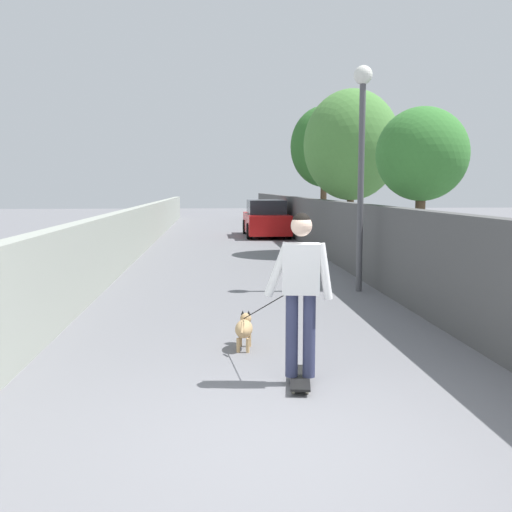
{
  "coord_description": "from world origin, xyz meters",
  "views": [
    {
      "loc": [
        -4.3,
        0.59,
        2.04
      ],
      "look_at": [
        4.46,
        -0.1,
        1.0
      ],
      "focal_mm": 40.32,
      "sensor_mm": 36.0,
      "label": 1
    }
  ],
  "objects_px": {
    "lamp_post": "(362,139)",
    "tree_right_mid": "(422,155)",
    "car_near": "(266,219)",
    "dog": "(244,328)",
    "tree_right_far": "(324,147)",
    "person_skateboarder": "(301,281)",
    "skateboard": "(300,378)",
    "tree_right_near": "(351,145)"
  },
  "relations": [
    {
      "from": "tree_right_near",
      "to": "dog",
      "type": "relative_size",
      "value": 2.94
    },
    {
      "from": "tree_right_mid",
      "to": "lamp_post",
      "type": "height_order",
      "value": "lamp_post"
    },
    {
      "from": "lamp_post",
      "to": "tree_right_mid",
      "type": "bearing_deg",
      "value": -64.44
    },
    {
      "from": "tree_right_mid",
      "to": "lamp_post",
      "type": "relative_size",
      "value": 0.85
    },
    {
      "from": "tree_right_mid",
      "to": "skateboard",
      "type": "xyz_separation_m",
      "value": [
        -6.04,
        3.48,
        -2.65
      ]
    },
    {
      "from": "skateboard",
      "to": "person_skateboarder",
      "type": "bearing_deg",
      "value": 170.54
    },
    {
      "from": "person_skateboarder",
      "to": "tree_right_near",
      "type": "bearing_deg",
      "value": -16.1
    },
    {
      "from": "tree_right_far",
      "to": "person_skateboarder",
      "type": "distance_m",
      "value": 18.11
    },
    {
      "from": "car_near",
      "to": "tree_right_near",
      "type": "bearing_deg",
      "value": -164.63
    },
    {
      "from": "dog",
      "to": "car_near",
      "type": "bearing_deg",
      "value": -6.36
    },
    {
      "from": "tree_right_near",
      "to": "dog",
      "type": "height_order",
      "value": "tree_right_near"
    },
    {
      "from": "tree_right_far",
      "to": "car_near",
      "type": "height_order",
      "value": "tree_right_far"
    },
    {
      "from": "tree_right_far",
      "to": "car_near",
      "type": "relative_size",
      "value": 1.24
    },
    {
      "from": "dog",
      "to": "lamp_post",
      "type": "bearing_deg",
      "value": -32.41
    },
    {
      "from": "person_skateboarder",
      "to": "dog",
      "type": "bearing_deg",
      "value": 20.09
    },
    {
      "from": "tree_right_mid",
      "to": "skateboard",
      "type": "height_order",
      "value": "tree_right_mid"
    },
    {
      "from": "tree_right_far",
      "to": "dog",
      "type": "bearing_deg",
      "value": 165.48
    },
    {
      "from": "tree_right_far",
      "to": "skateboard",
      "type": "height_order",
      "value": "tree_right_far"
    },
    {
      "from": "lamp_post",
      "to": "car_near",
      "type": "xyz_separation_m",
      "value": [
        13.19,
        0.6,
        -2.27
      ]
    },
    {
      "from": "tree_right_mid",
      "to": "skateboard",
      "type": "relative_size",
      "value": 4.53
    },
    {
      "from": "person_skateboarder",
      "to": "car_near",
      "type": "relative_size",
      "value": 0.4
    },
    {
      "from": "tree_right_far",
      "to": "person_skateboarder",
      "type": "relative_size",
      "value": 3.12
    },
    {
      "from": "tree_right_near",
      "to": "person_skateboarder",
      "type": "bearing_deg",
      "value": 163.9
    },
    {
      "from": "tree_right_near",
      "to": "tree_right_mid",
      "type": "relative_size",
      "value": 1.34
    },
    {
      "from": "tree_right_mid",
      "to": "tree_right_near",
      "type": "bearing_deg",
      "value": 1.54
    },
    {
      "from": "tree_right_near",
      "to": "tree_right_far",
      "type": "relative_size",
      "value": 0.94
    },
    {
      "from": "tree_right_near",
      "to": "person_skateboarder",
      "type": "distance_m",
      "value": 12.21
    },
    {
      "from": "tree_right_near",
      "to": "skateboard",
      "type": "bearing_deg",
      "value": 163.9
    },
    {
      "from": "tree_right_mid",
      "to": "car_near",
      "type": "bearing_deg",
      "value": 9.4
    },
    {
      "from": "tree_right_far",
      "to": "dog",
      "type": "xyz_separation_m",
      "value": [
        -16.16,
        4.18,
        -3.42
      ]
    },
    {
      "from": "tree_right_near",
      "to": "skateboard",
      "type": "relative_size",
      "value": 6.08
    },
    {
      "from": "tree_right_near",
      "to": "person_skateboarder",
      "type": "relative_size",
      "value": 2.92
    },
    {
      "from": "dog",
      "to": "car_near",
      "type": "relative_size",
      "value": 0.4
    },
    {
      "from": "tree_right_near",
      "to": "person_skateboarder",
      "type": "xyz_separation_m",
      "value": [
        -11.54,
        3.33,
        -2.23
      ]
    },
    {
      "from": "tree_right_mid",
      "to": "tree_right_far",
      "type": "relative_size",
      "value": 0.7
    },
    {
      "from": "dog",
      "to": "car_near",
      "type": "distance_m",
      "value": 17.26
    },
    {
      "from": "person_skateboarder",
      "to": "dog",
      "type": "height_order",
      "value": "person_skateboarder"
    },
    {
      "from": "person_skateboarder",
      "to": "car_near",
      "type": "distance_m",
      "value": 18.58
    },
    {
      "from": "tree_right_near",
      "to": "lamp_post",
      "type": "relative_size",
      "value": 1.14
    },
    {
      "from": "tree_right_near",
      "to": "tree_right_far",
      "type": "height_order",
      "value": "tree_right_far"
    },
    {
      "from": "tree_right_near",
      "to": "skateboard",
      "type": "xyz_separation_m",
      "value": [
        -11.54,
        3.33,
        -3.25
      ]
    },
    {
      "from": "skateboard",
      "to": "car_near",
      "type": "relative_size",
      "value": 0.19
    }
  ]
}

